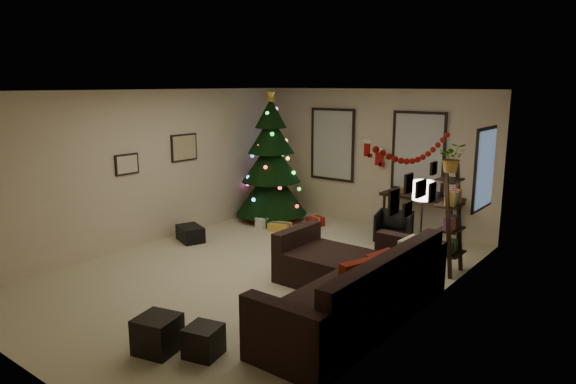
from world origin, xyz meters
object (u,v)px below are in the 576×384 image
object	(u,v)px
desk	(421,200)
desk_chair	(394,227)
sofa	(350,288)
bookshelf	(452,222)
christmas_tree	(271,166)

from	to	relation	value
desk	desk_chair	distance (m)	0.80
sofa	bookshelf	distance (m)	2.18
desk	desk_chair	xyz separation A→B (m)	(-0.21, -0.65, -0.41)
christmas_tree	bookshelf	world-z (taller)	christmas_tree
desk	desk_chair	world-z (taller)	desk
sofa	desk	world-z (taller)	sofa
desk	bookshelf	distance (m)	1.88
desk_chair	sofa	bearing A→B (deg)	-89.84
desk	desk_chair	size ratio (longest dim) A/B	2.54
desk	bookshelf	bearing A→B (deg)	-52.84
desk_chair	bookshelf	distance (m)	1.67
desk	bookshelf	size ratio (longest dim) A/B	0.89
christmas_tree	desk	xyz separation A→B (m)	(2.99, 0.71, -0.43)
sofa	christmas_tree	bearing A→B (deg)	141.89
sofa	desk_chair	size ratio (longest dim) A/B	5.24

